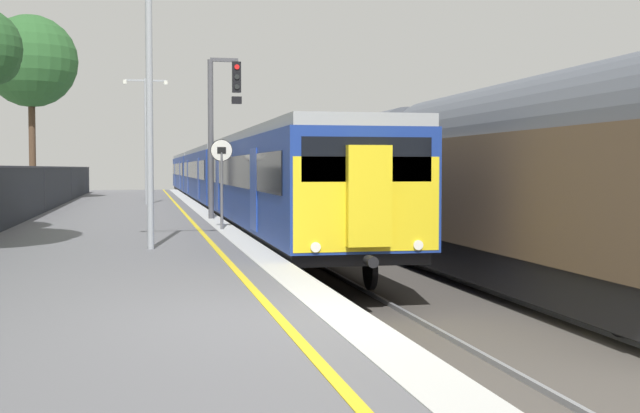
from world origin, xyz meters
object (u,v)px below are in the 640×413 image
at_px(signal_gantry, 219,119).
at_px(background_tree_left, 32,64).
at_px(commuter_train_at_platform, 219,175).
at_px(freight_train_adjacent_track, 357,174).
at_px(platform_lamp_far, 146,130).
at_px(speed_limit_sign, 222,172).
at_px(platform_lamp_mid, 149,85).

distance_m(signal_gantry, background_tree_left, 19.75).
xyz_separation_m(commuter_train_at_platform, background_tree_left, (-9.44, 1.27, 5.72)).
bearing_deg(freight_train_adjacent_track, commuter_train_at_platform, 106.83).
height_order(platform_lamp_far, background_tree_left, background_tree_left).
xyz_separation_m(speed_limit_sign, platform_lamp_mid, (-1.92, -5.03, 1.78)).
distance_m(freight_train_adjacent_track, platform_lamp_mid, 15.31).
distance_m(signal_gantry, platform_lamp_far, 11.34).
distance_m(signal_gantry, speed_limit_sign, 5.15).
relative_size(signal_gantry, platform_lamp_far, 0.92).
bearing_deg(background_tree_left, commuter_train_at_platform, -7.64).
bearing_deg(freight_train_adjacent_track, signal_gantry, -149.88).
xyz_separation_m(freight_train_adjacent_track, speed_limit_sign, (-5.85, -8.03, 0.13)).
xyz_separation_m(freight_train_adjacent_track, platform_lamp_mid, (-7.77, -13.05, 1.92)).
relative_size(speed_limit_sign, background_tree_left, 0.26).
bearing_deg(commuter_train_at_platform, freight_train_adjacent_track, -73.17).
distance_m(commuter_train_at_platform, background_tree_left, 11.11).
distance_m(freight_train_adjacent_track, speed_limit_sign, 9.93).
height_order(freight_train_adjacent_track, background_tree_left, background_tree_left).
bearing_deg(signal_gantry, commuter_train_at_platform, 84.84).
distance_m(speed_limit_sign, platform_lamp_far, 16.17).
bearing_deg(freight_train_adjacent_track, platform_lamp_far, 134.44).
bearing_deg(commuter_train_at_platform, speed_limit_sign, -94.96).
distance_m(speed_limit_sign, platform_lamp_mid, 5.67).
distance_m(platform_lamp_far, background_tree_left, 9.41).
relative_size(freight_train_adjacent_track, signal_gantry, 8.02).
bearing_deg(freight_train_adjacent_track, speed_limit_sign, -126.08).
relative_size(commuter_train_at_platform, freight_train_adjacent_track, 1.41).
bearing_deg(speed_limit_sign, freight_train_adjacent_track, 53.92).
height_order(commuter_train_at_platform, background_tree_left, background_tree_left).
height_order(commuter_train_at_platform, platform_lamp_mid, platform_lamp_mid).
height_order(signal_gantry, speed_limit_sign, signal_gantry).
height_order(freight_train_adjacent_track, signal_gantry, signal_gantry).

